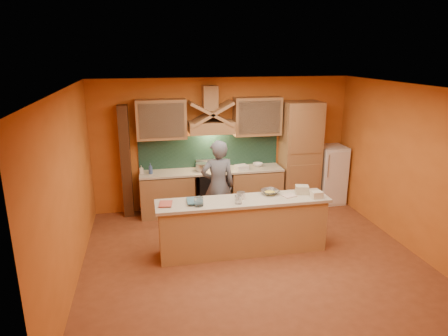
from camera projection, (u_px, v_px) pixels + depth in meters
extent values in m
cube|color=brown|center=(253.00, 259.00, 6.62)|extent=(5.50, 5.00, 0.01)
cube|color=white|center=(257.00, 88.00, 5.83)|extent=(5.50, 5.00, 0.01)
cube|color=#CA6A27|center=(223.00, 144.00, 8.58)|extent=(5.50, 0.02, 2.80)
cube|color=#CA6A27|center=(324.00, 256.00, 3.88)|extent=(5.50, 0.02, 2.80)
cube|color=#CA6A27|center=(69.00, 190.00, 5.70)|extent=(0.02, 5.00, 2.80)
cube|color=#CA6A27|center=(411.00, 169.00, 6.75)|extent=(0.02, 5.00, 2.80)
cube|color=#A07249|center=(167.00, 195.00, 8.33)|extent=(1.10, 0.60, 0.86)
cube|color=#A07249|center=(255.00, 189.00, 8.69)|extent=(1.10, 0.60, 0.86)
cube|color=beige|center=(212.00, 171.00, 8.38)|extent=(3.00, 0.62, 0.04)
cube|color=black|center=(212.00, 191.00, 8.51)|extent=(0.60, 0.58, 0.90)
cube|color=#17342B|center=(209.00, 151.00, 8.55)|extent=(3.00, 0.03, 0.70)
cube|color=#A07249|center=(211.00, 127.00, 8.17)|extent=(0.92, 0.50, 0.24)
cube|color=#A07249|center=(210.00, 98.00, 8.10)|extent=(0.30, 0.30, 0.50)
cube|color=#A07249|center=(161.00, 119.00, 8.00)|extent=(1.00, 0.35, 0.80)
cube|color=#A07249|center=(257.00, 116.00, 8.38)|extent=(1.00, 0.35, 0.80)
cube|color=#A07249|center=(300.00, 155.00, 8.68)|extent=(0.80, 0.60, 2.30)
cube|color=white|center=(330.00, 174.00, 8.96)|extent=(0.58, 0.60, 1.30)
cube|color=#472816|center=(126.00, 162.00, 8.12)|extent=(0.20, 0.30, 2.30)
cube|color=tan|center=(243.00, 228.00, 6.76)|extent=(2.80, 0.55, 0.88)
cube|color=beige|center=(243.00, 201.00, 6.62)|extent=(2.90, 0.62, 0.05)
imported|color=slate|center=(218.00, 186.00, 7.49)|extent=(0.65, 0.43, 1.76)
cylinder|color=#B1B2B8|center=(202.00, 168.00, 8.29)|extent=(0.28, 0.28, 0.17)
cylinder|color=#B3B4BA|center=(215.00, 166.00, 8.48)|extent=(0.24, 0.24, 0.12)
imported|color=beige|center=(141.00, 170.00, 8.09)|extent=(0.09, 0.09, 0.17)
imported|color=#355092|center=(150.00, 169.00, 8.06)|extent=(0.10, 0.10, 0.23)
imported|color=white|center=(258.00, 165.00, 8.63)|extent=(0.26, 0.26, 0.07)
cube|color=white|center=(242.00, 167.00, 8.40)|extent=(0.30, 0.26, 0.09)
imported|color=#B95042|center=(159.00, 204.00, 6.39)|extent=(0.25, 0.31, 0.03)
imported|color=teal|center=(187.00, 201.00, 6.46)|extent=(0.25, 0.33, 0.02)
cylinder|color=silver|center=(199.00, 202.00, 6.33)|extent=(0.16, 0.16, 0.15)
cylinder|color=silver|center=(238.00, 200.00, 6.43)|extent=(0.12, 0.12, 0.14)
cube|color=white|center=(241.00, 196.00, 6.64)|extent=(0.15, 0.15, 0.10)
imported|color=silver|center=(270.00, 192.00, 6.87)|extent=(0.36, 0.36, 0.07)
cube|color=beige|center=(289.00, 196.00, 6.77)|extent=(0.26, 0.23, 0.01)
cube|color=beige|center=(302.00, 190.00, 6.89)|extent=(0.25, 0.22, 0.14)
cube|color=beige|center=(317.00, 195.00, 6.69)|extent=(0.19, 0.15, 0.11)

